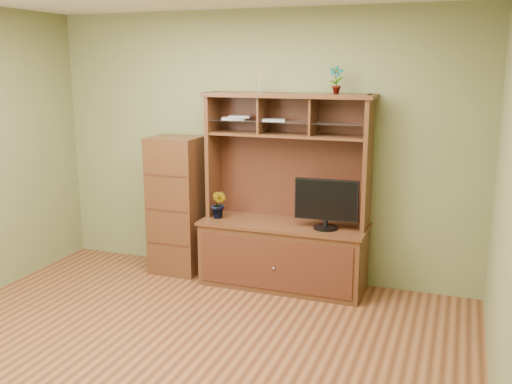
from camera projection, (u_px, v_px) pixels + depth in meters
The scene contains 8 objects.
room at pixel (162, 183), 3.98m from camera, with size 4.54×4.04×2.74m.
media_hutch at pixel (284, 235), 5.62m from camera, with size 1.66×0.61×1.90m.
monitor at pixel (326, 203), 5.32m from camera, with size 0.60×0.23×0.47m.
orchid_plant at pixel (219, 204), 5.71m from camera, with size 0.16×0.13×0.29m, color #20501B.
top_plant at pixel (336, 80), 5.21m from camera, with size 0.13×0.09×0.26m, color #386C25.
reed_diffuser at pixel (260, 82), 5.47m from camera, with size 0.05×0.05×0.25m.
magazines at pixel (249, 118), 5.58m from camera, with size 0.68×0.23×0.04m.
side_cabinet at pixel (177, 205), 5.99m from camera, with size 0.51×0.47×1.44m.
Camera 1 is at (1.96, -3.43, 2.16)m, focal length 40.00 mm.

